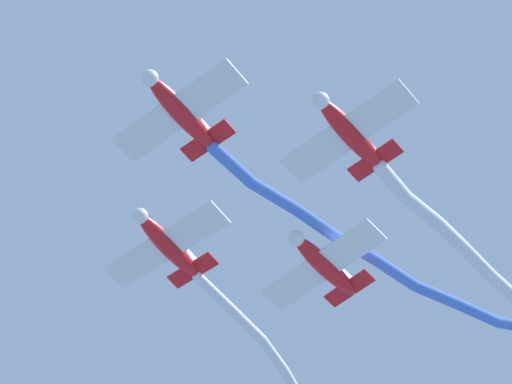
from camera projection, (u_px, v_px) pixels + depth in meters
name	position (u px, v px, depth m)	size (l,w,h in m)	color
airplane_lead	(180.00, 111.00, 62.25)	(5.91, 7.86, 1.95)	red
smoke_trail_lead	(381.00, 257.00, 68.96)	(25.21, 4.56, 3.48)	#4C75DB
airplane_left_wing	(349.00, 132.00, 62.49)	(5.87, 7.83, 1.95)	red
smoke_trail_left_wing	(496.00, 277.00, 69.18)	(22.78, 1.70, 2.76)	white
airplane_right_wing	(167.00, 244.00, 67.36)	(5.94, 7.88, 1.95)	red
airplane_slot	(323.00, 264.00, 67.52)	(5.82, 7.79, 1.95)	red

